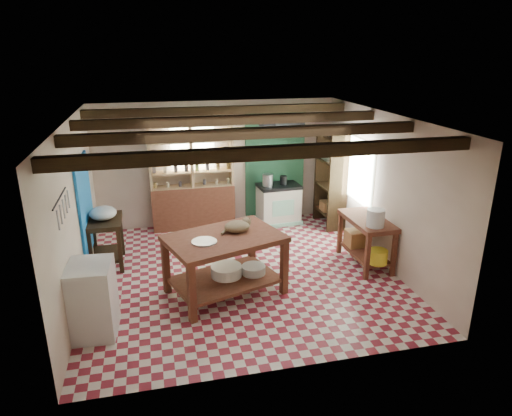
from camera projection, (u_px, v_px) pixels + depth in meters
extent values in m
cube|color=maroon|center=(241.00, 274.00, 7.70)|extent=(5.00, 5.00, 0.02)
cube|color=#48484D|center=(240.00, 118.00, 6.83)|extent=(5.00, 5.00, 0.02)
cube|color=beige|center=(217.00, 164.00, 9.56)|extent=(5.00, 0.04, 2.60)
cube|color=beige|center=(286.00, 271.00, 4.97)|extent=(5.00, 0.04, 2.60)
cube|color=beige|center=(75.00, 212.00, 6.73)|extent=(0.04, 5.00, 2.60)
cube|color=beige|center=(384.00, 190.00, 7.80)|extent=(0.04, 5.00, 2.60)
cube|color=black|center=(240.00, 126.00, 6.87)|extent=(5.00, 3.80, 0.15)
cube|color=#186AB7|center=(85.00, 206.00, 7.63)|extent=(0.04, 1.40, 1.60)
cube|color=#1F4F32|center=(275.00, 163.00, 9.82)|extent=(1.30, 0.04, 2.30)
cube|color=silver|center=(192.00, 146.00, 9.30)|extent=(0.90, 0.02, 0.80)
cube|color=silver|center=(358.00, 170.00, 8.69)|extent=(0.02, 1.30, 1.20)
cube|color=black|center=(61.00, 208.00, 5.48)|extent=(0.06, 0.90, 0.28)
cube|color=black|center=(281.00, 123.00, 9.13)|extent=(0.86, 0.12, 0.36)
cube|color=tan|center=(192.00, 177.00, 9.33)|extent=(1.70, 0.34, 2.20)
cube|color=black|center=(331.00, 180.00, 9.51)|extent=(0.40, 0.86, 2.00)
cube|color=brown|center=(225.00, 265.00, 6.94)|extent=(1.93, 1.58, 0.94)
cube|color=beige|center=(279.00, 204.00, 9.80)|extent=(0.91, 0.65, 0.85)
cube|color=black|center=(106.00, 242.00, 7.87)|extent=(0.59, 0.85, 0.85)
cube|color=silver|center=(93.00, 299.00, 5.95)|extent=(0.59, 0.70, 0.99)
cube|color=brown|center=(366.00, 241.00, 7.91)|extent=(0.61, 1.19, 0.85)
ellipsoid|color=#988058|center=(237.00, 226.00, 6.92)|extent=(0.48, 0.44, 0.18)
cylinder|color=#AAA9B1|center=(204.00, 242.00, 6.57)|extent=(0.46, 0.46, 0.02)
cylinder|color=silver|center=(226.00, 271.00, 7.05)|extent=(0.61, 0.61, 0.17)
cylinder|color=silver|center=(254.00, 270.00, 7.14)|extent=(0.47, 0.47, 0.13)
cylinder|color=#AAA9B1|center=(268.00, 180.00, 9.55)|extent=(0.24, 0.24, 0.25)
cylinder|color=black|center=(283.00, 180.00, 9.66)|extent=(0.16, 0.16, 0.18)
ellipsoid|color=silver|center=(103.00, 213.00, 7.69)|extent=(0.46, 0.46, 0.22)
cylinder|color=silver|center=(376.00, 218.00, 7.39)|extent=(0.29, 0.29, 0.29)
cube|color=#A47442|center=(358.00, 238.00, 8.20)|extent=(0.41, 0.33, 0.28)
cylinder|color=yellow|center=(378.00, 257.00, 7.52)|extent=(0.32, 0.32, 0.23)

